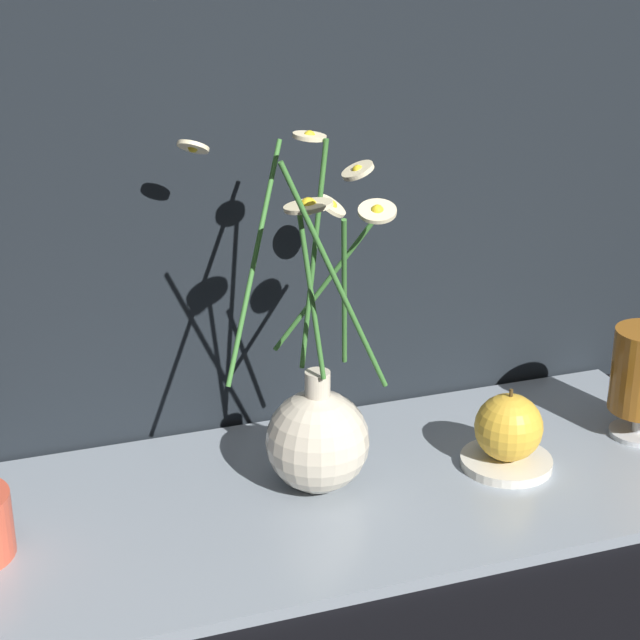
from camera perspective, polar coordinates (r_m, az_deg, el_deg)
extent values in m
plane|color=black|center=(1.12, 0.07, -9.68)|extent=(6.00, 6.00, 0.00)
cube|color=gray|center=(1.12, 0.07, -9.42)|extent=(0.89, 0.35, 0.01)
sphere|color=beige|center=(1.10, -0.35, -6.51)|extent=(0.11, 0.11, 0.11)
cylinder|color=beige|center=(1.07, -0.36, -3.73)|extent=(0.03, 0.03, 0.04)
cylinder|color=#3D7A33|center=(1.05, -3.53, 3.13)|extent=(0.09, 0.10, 0.22)
cylinder|color=beige|center=(1.05, -6.79, 9.16)|extent=(0.04, 0.04, 0.02)
sphere|color=yellow|center=(1.05, -6.79, 9.16)|extent=(0.01, 0.01, 0.01)
cylinder|color=#3D7A33|center=(1.03, 1.30, 1.38)|extent=(0.03, 0.06, 0.17)
cylinder|color=beige|center=(1.00, 3.07, 5.82)|extent=(0.05, 0.05, 0.02)
sphere|color=yellow|center=(1.00, 3.07, 5.82)|extent=(0.01, 0.01, 0.01)
cylinder|color=#3D7A33|center=(1.03, -0.36, 3.34)|extent=(0.03, 0.01, 0.23)
cylinder|color=beige|center=(1.01, -0.35, 9.79)|extent=(0.04, 0.04, 0.01)
sphere|color=yellow|center=(1.01, -0.35, 9.79)|extent=(0.01, 0.01, 0.01)
cylinder|color=#3D7A33|center=(1.02, -0.49, 1.46)|extent=(0.03, 0.02, 0.18)
cylinder|color=beige|center=(0.98, -0.63, 6.10)|extent=(0.06, 0.06, 0.01)
sphere|color=yellow|center=(0.98, -0.63, 6.10)|extent=(0.02, 0.02, 0.02)
cylinder|color=#3D7A33|center=(1.08, 0.13, 1.74)|extent=(0.09, 0.06, 0.15)
cylinder|color=beige|center=(1.11, 0.60, 6.11)|extent=(0.04, 0.04, 0.02)
sphere|color=yellow|center=(1.11, 0.60, 6.11)|extent=(0.01, 0.01, 0.01)
cylinder|color=#3D7A33|center=(0.98, 0.63, 2.11)|extent=(0.11, 0.01, 0.23)
cylinder|color=beige|center=(0.90, 1.82, 7.95)|extent=(0.03, 0.03, 0.02)
sphere|color=yellow|center=(0.90, 1.82, 7.95)|extent=(0.01, 0.01, 0.01)
cylinder|color=silver|center=(1.28, 16.64, -5.79)|extent=(0.07, 0.07, 0.01)
cylinder|color=silver|center=(1.27, 16.72, -5.12)|extent=(0.02, 0.02, 0.03)
cylinder|color=silver|center=(1.18, 9.90, -7.46)|extent=(0.10, 0.10, 0.01)
sphere|color=gold|center=(1.16, 10.03, -5.66)|extent=(0.07, 0.07, 0.07)
cylinder|color=#4C3819|center=(1.14, 10.16, -3.84)|extent=(0.00, 0.00, 0.01)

